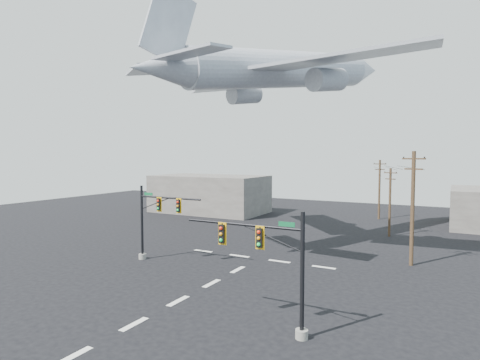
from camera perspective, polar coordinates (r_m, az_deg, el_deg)
The scene contains 10 objects.
ground at distance 27.10m, azimuth -8.80°, elevation -16.65°, with size 120.00×120.00×0.00m, color black.
lane_markings at distance 31.29m, azimuth -2.73°, elevation -13.80°, with size 14.00×21.20×0.01m.
signal_mast_near at distance 21.44m, azimuth 4.83°, elevation -12.14°, with size 7.24×0.72×6.52m.
signal_mast_far at distance 36.15m, azimuth -12.20°, elevation -5.71°, with size 6.64×0.73×6.64m.
utility_pole_a at distance 36.73m, azimuth 23.34°, elevation -3.42°, with size 1.89×0.71×9.69m.
utility_pole_b at distance 48.96m, azimuth 20.54°, elevation -2.80°, with size 1.52×0.69×7.86m.
utility_pole_c at distance 61.74m, azimuth 19.21°, elevation -1.11°, with size 1.75×0.50×8.65m.
power_lines at distance 48.99m, azimuth 20.71°, elevation 1.63°, with size 8.25×24.45×0.52m.
airliner at distance 41.78m, azimuth 6.18°, elevation 15.25°, with size 29.48×32.15×8.75m.
building_left at distance 65.92m, azimuth -4.37°, elevation -1.97°, with size 18.00×10.00×6.00m, color slate.
Camera 1 is at (15.40, -20.25, 9.35)m, focal length 30.00 mm.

